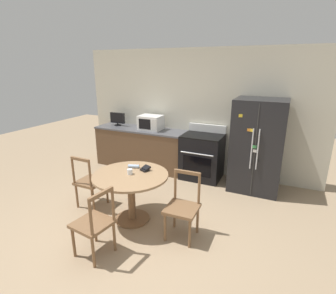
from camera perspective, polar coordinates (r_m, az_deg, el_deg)
name	(u,v)px	position (r m, az deg, el deg)	size (l,w,h in m)	color
ground_plane	(130,233)	(3.92, -8.27, -18.00)	(14.00, 14.00, 0.00)	#9E8466
back_wall	(195,112)	(5.67, 5.99, 7.57)	(5.20, 0.10, 2.60)	beige
kitchen_counter	(141,148)	(6.03, -5.83, -0.14)	(2.11, 0.64, 0.90)	brown
refrigerator	(257,146)	(5.06, 18.89, 0.28)	(0.89, 0.78, 1.70)	black
oven_range	(202,156)	(5.43, 7.42, -2.01)	(0.80, 0.68, 1.08)	black
microwave	(151,123)	(5.77, -3.78, 5.32)	(0.49, 0.39, 0.31)	white
countertop_tv	(117,119)	(6.27, -10.94, 6.09)	(0.37, 0.16, 0.30)	black
dining_table	(131,184)	(3.92, -8.08, -8.08)	(1.10, 1.10, 0.75)	#997551
dining_chair_left	(90,182)	(4.50, -16.66, -7.29)	(0.43, 0.43, 0.90)	brown
dining_chair_near	(94,224)	(3.40, -15.73, -15.80)	(0.47, 0.47, 0.90)	brown
dining_chair_right	(183,207)	(3.61, 3.21, -12.99)	(0.43, 0.43, 0.90)	brown
candle_glass	(130,172)	(3.85, -8.31, -5.41)	(0.08, 0.08, 0.08)	silver
folded_napkin	(134,166)	(4.07, -7.48, -4.17)	(0.18, 0.11, 0.05)	#A3BCDB
wallet	(145,169)	(3.95, -4.93, -4.75)	(0.16, 0.16, 0.07)	black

